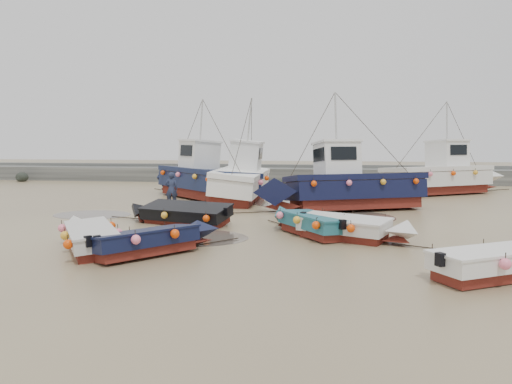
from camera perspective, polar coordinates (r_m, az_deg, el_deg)
ground at (r=20.74m, az=1.19°, el=-4.39°), size 120.00×120.00×0.00m
seawall at (r=42.43m, az=4.45°, el=1.95°), size 60.00×4.92×1.50m
puddle_a at (r=19.52m, az=-8.52°, el=-5.13°), size 5.24×5.24×0.01m
puddle_b at (r=24.55m, az=11.77°, el=-2.84°), size 3.40×3.40×0.01m
puddle_c at (r=26.12m, az=-18.22°, el=-2.48°), size 3.88×3.88×0.01m
puddle_d at (r=29.73m, az=4.59°, el=-1.14°), size 5.75×5.75×0.01m
dinghy_0 at (r=18.17m, az=-18.43°, el=-4.51°), size 3.80×5.52×1.43m
dinghy_1 at (r=16.86m, az=-11.63°, el=-5.12°), size 4.42×4.83×1.43m
dinghy_2 at (r=19.92m, az=6.15°, el=-3.26°), size 3.78×4.98×1.43m
dinghy_3 at (r=15.33m, az=26.47°, el=-6.81°), size 5.40×3.42×1.43m
dinghy_4 at (r=22.57m, az=-8.68°, el=-2.20°), size 6.22×3.00×1.43m
dinghy_5 at (r=19.06m, az=11.03°, el=-3.77°), size 5.34×3.24×1.43m
cabin_boat_0 at (r=31.69m, az=-6.42°, el=1.68°), size 8.75×8.77×6.22m
cabin_boat_1 at (r=30.75m, az=-1.73°, el=1.60°), size 3.10×10.62×6.22m
cabin_boat_2 at (r=26.68m, az=10.12°, el=0.79°), size 10.12×5.44×6.22m
cabin_boat_3 at (r=36.25m, az=20.69°, el=1.92°), size 9.77×6.74×6.22m
person at (r=28.22m, az=-9.61°, el=-1.62°), size 0.79×0.62×1.90m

